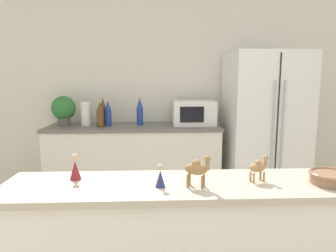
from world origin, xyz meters
TOP-DOWN VIEW (x-y plane):
  - wall_back at (0.00, 2.73)m, footprint 8.00×0.06m
  - back_counter at (-0.32, 2.40)m, footprint 1.96×0.63m
  - refrigerator at (1.17, 2.31)m, footprint 0.84×0.77m
  - potted_plant at (-1.12, 2.43)m, footprint 0.27×0.27m
  - paper_towel_roll at (-0.86, 2.42)m, footprint 0.12×0.12m
  - microwave at (0.37, 2.42)m, footprint 0.48×0.37m
  - back_bottle_0 at (-0.68, 2.46)m, footprint 0.08×0.08m
  - back_bottle_1 at (-0.61, 2.38)m, footprint 0.07×0.07m
  - back_bottle_2 at (-0.25, 2.44)m, footprint 0.08×0.08m
  - back_bottle_3 at (-0.68, 2.31)m, footprint 0.08×0.08m
  - fruit_bowl at (0.80, 0.38)m, footprint 0.21×0.21m
  - camel_figurine at (0.12, 0.37)m, footprint 0.13×0.09m
  - camel_figurine_second at (0.45, 0.44)m, footprint 0.11×0.07m
  - wise_man_figurine_crimson at (-0.06, 0.38)m, footprint 0.05×0.05m
  - wise_man_figurine_purple at (-0.50, 0.51)m, footprint 0.06×0.06m

SIDE VIEW (x-z plane):
  - back_counter at x=-0.32m, z-range 0.00..0.93m
  - refrigerator at x=1.17m, z-range 0.00..1.75m
  - fruit_bowl at x=0.80m, z-range 0.93..0.99m
  - wise_man_figurine_crimson at x=-0.06m, z-range 0.92..1.03m
  - wise_man_figurine_purple at x=-0.50m, z-range 0.92..1.05m
  - camel_figurine_second at x=0.45m, z-range 0.94..1.07m
  - camel_figurine at x=0.12m, z-range 0.94..1.10m
  - paper_towel_roll at x=-0.86m, z-range 0.93..1.19m
  - back_bottle_3 at x=-0.68m, z-range 0.92..1.21m
  - microwave at x=0.37m, z-range 0.93..1.21m
  - back_bottle_1 at x=-0.61m, z-range 0.92..1.22m
  - back_bottle_0 at x=-0.68m, z-range 0.92..1.24m
  - back_bottle_2 at x=-0.25m, z-range 0.92..1.24m
  - potted_plant at x=-1.12m, z-range 0.95..1.28m
  - wall_back at x=0.00m, z-range 0.00..2.55m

